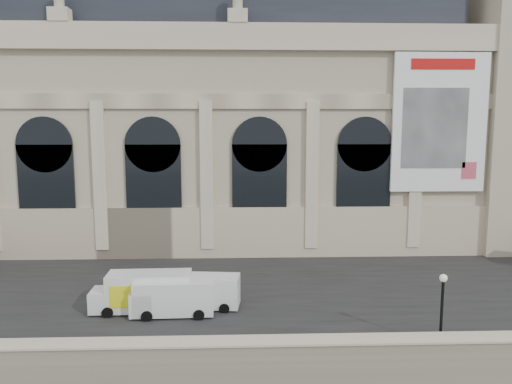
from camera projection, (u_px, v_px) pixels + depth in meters
quay at (206, 254)px, 61.66m from camera, size 160.00×70.00×6.00m
street at (190, 284)px, 40.46m from camera, size 160.00×24.00×0.06m
parapet at (166, 352)px, 27.11m from camera, size 160.00×1.40×1.21m
museum at (148, 116)px, 55.08m from camera, size 69.00×18.70×29.10m
van_b at (169, 298)px, 33.68m from camera, size 5.58×2.43×2.46m
van_c at (199, 291)px, 35.12m from camera, size 5.43×2.60×2.34m
box_truck at (144, 292)px, 34.38m from camera, size 6.86×2.58×2.74m
lamp_right at (442, 311)px, 28.76m from camera, size 0.45×0.45×4.38m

